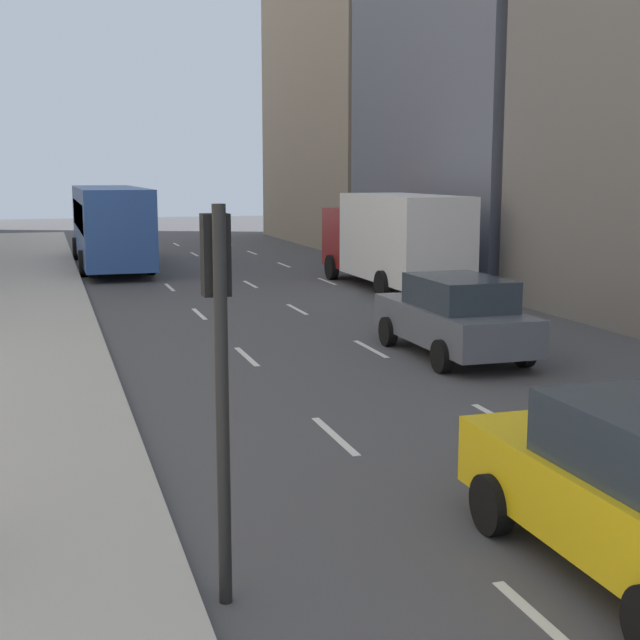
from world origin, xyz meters
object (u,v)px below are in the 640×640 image
(city_bus, at_px, (109,223))
(traffic_light_pole, at_px, (219,340))
(sedan_black_near, at_px, (454,316))
(box_truck, at_px, (392,238))

(city_bus, relative_size, traffic_light_pole, 3.22)
(city_bus, bearing_deg, sedan_black_near, -74.74)
(sedan_black_near, distance_m, traffic_light_pole, 11.55)
(box_truck, height_order, traffic_light_pole, traffic_light_pole)
(city_bus, bearing_deg, traffic_light_pole, -92.19)
(sedan_black_near, height_order, box_truck, box_truck)
(traffic_light_pole, bearing_deg, city_bus, 87.81)
(city_bus, distance_m, box_truck, 13.08)
(box_truck, relative_size, traffic_light_pole, 2.33)
(city_bus, height_order, traffic_light_pole, traffic_light_pole)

